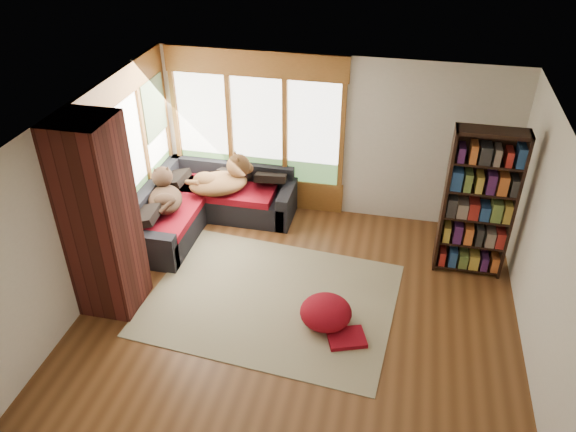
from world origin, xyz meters
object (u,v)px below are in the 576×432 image
at_px(sectional_sofa, 200,206).
at_px(area_rug, 272,299).
at_px(brick_chimney, 100,219).
at_px(bookshelf, 478,205).
at_px(pouf, 326,312).
at_px(dog_tan, 223,175).
at_px(dog_brindle, 164,190).

height_order(sectional_sofa, area_rug, sectional_sofa).
xyz_separation_m(brick_chimney, area_rug, (1.99, 0.47, -1.29)).
height_order(bookshelf, pouf, bookshelf).
bearing_deg(brick_chimney, dog_tan, 70.32).
relative_size(brick_chimney, pouf, 3.99).
height_order(brick_chimney, bookshelf, brick_chimney).
height_order(brick_chimney, area_rug, brick_chimney).
bearing_deg(pouf, area_rug, 159.62).
distance_m(sectional_sofa, pouf, 2.98).
distance_m(brick_chimney, area_rug, 2.42).
bearing_deg(area_rug, dog_brindle, 148.50).
xyz_separation_m(dog_tan, dog_brindle, (-0.74, -0.57, -0.04)).
bearing_deg(area_rug, pouf, -20.38).
bearing_deg(dog_brindle, dog_tan, -78.54).
bearing_deg(brick_chimney, dog_brindle, 88.20).
height_order(brick_chimney, dog_tan, brick_chimney).
xyz_separation_m(area_rug, dog_brindle, (-1.94, 1.19, 0.76)).
xyz_separation_m(brick_chimney, dog_tan, (0.80, 2.22, -0.50)).
height_order(sectional_sofa, dog_tan, dog_tan).
height_order(area_rug, pouf, pouf).
distance_m(sectional_sofa, dog_brindle, 0.72).
bearing_deg(bookshelf, pouf, -139.27).
relative_size(dog_tan, dog_brindle, 1.16).
relative_size(brick_chimney, area_rug, 0.81).
xyz_separation_m(sectional_sofa, dog_tan, (0.35, 0.18, 0.50)).
distance_m(brick_chimney, bookshelf, 4.86).
bearing_deg(pouf, brick_chimney, -176.29).
xyz_separation_m(brick_chimney, sectional_sofa, (0.45, 2.05, -1.00)).
bearing_deg(sectional_sofa, pouf, -34.65).
height_order(brick_chimney, dog_brindle, brick_chimney).
relative_size(brick_chimney, bookshelf, 1.21).
distance_m(area_rug, dog_tan, 2.27).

